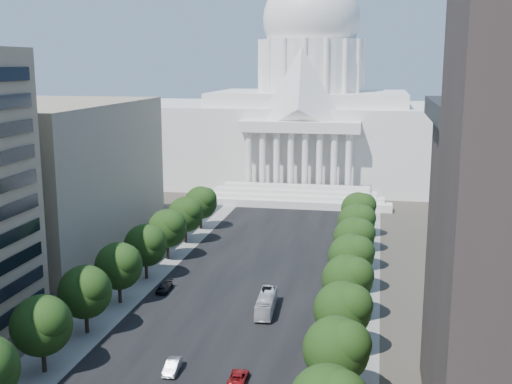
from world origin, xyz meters
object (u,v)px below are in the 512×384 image
Objects in this scene: car_red at (238,377)px; city_bus at (266,303)px; car_dark_b at (164,287)px; car_silver at (173,366)px.

city_bus is at bearing -90.33° from car_red.
car_red is 0.94× the size of car_dark_b.
city_bus reaches higher than car_silver.
car_red is at bearing -9.99° from car_silver.
car_dark_b is at bearing 159.83° from city_bus.
city_bus is (-0.54, 22.58, 0.80)m from car_red.
car_dark_b is (-18.95, 28.25, 0.07)m from car_red.
car_red is 0.44× the size of city_bus.
car_red is (8.58, -0.94, -0.11)m from car_silver.
car_silver is 29.22m from car_dark_b.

